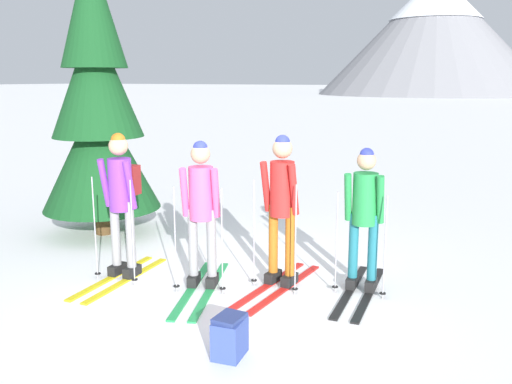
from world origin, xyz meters
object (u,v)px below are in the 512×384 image
skier_in_red (281,204)px  backpack_on_snow_front (230,336)px  pine_tree_near (97,107)px  skier_in_purple (121,197)px  skier_in_pink (201,209)px  skier_in_green (364,215)px

skier_in_red → backpack_on_snow_front: (0.31, -1.76, -0.80)m
backpack_on_snow_front → pine_tree_near: bearing=146.1°
skier_in_red → pine_tree_near: (-3.41, 0.74, 0.99)m
skier_in_purple → skier_in_red: skier_in_red is taller
skier_in_purple → skier_in_pink: bearing=7.2°
skier_in_pink → skier_in_green: size_ratio=1.04×
skier_in_pink → pine_tree_near: 3.07m
skier_in_green → skier_in_pink: bearing=-155.9°
skier_in_pink → skier_in_green: (1.69, 0.76, -0.04)m
pine_tree_near → backpack_on_snow_front: (3.71, -2.50, -1.80)m
skier_in_green → backpack_on_snow_front: 2.24m
skier_in_red → skier_in_purple: bearing=-161.7°
skier_in_green → backpack_on_snow_front: skier_in_green is taller
skier_in_purple → skier_in_pink: (1.05, 0.13, -0.07)m
skier_in_red → backpack_on_snow_front: bearing=-80.1°
skier_in_pink → skier_in_green: 1.85m
skier_in_green → pine_tree_near: 4.46m
skier_in_red → skier_in_green: (0.90, 0.28, -0.09)m
skier_in_purple → backpack_on_snow_front: bearing=-28.1°
pine_tree_near → skier_in_purple: bearing=-40.8°
skier_in_red → skier_in_green: bearing=17.2°
skier_in_pink → backpack_on_snow_front: (1.10, -1.28, -0.76)m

